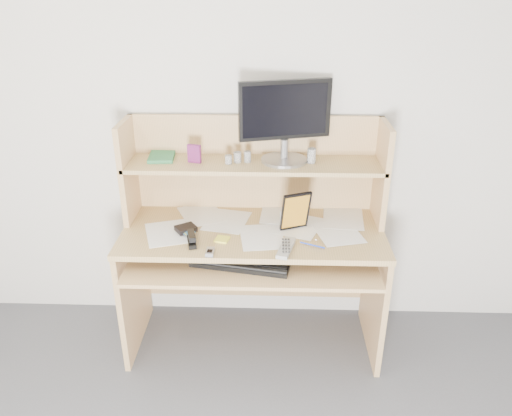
{
  "coord_description": "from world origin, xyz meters",
  "views": [
    {
      "loc": [
        0.09,
        -0.89,
        2.0
      ],
      "look_at": [
        0.02,
        1.43,
        0.9
      ],
      "focal_mm": 35.0,
      "sensor_mm": 36.0,
      "label": 1
    }
  ],
  "objects_px": {
    "keyboard": "(241,261)",
    "game_case": "(296,211)",
    "desk": "(254,232)",
    "monitor": "(285,119)",
    "tv_remote": "(286,248)"
  },
  "relations": [
    {
      "from": "desk",
      "to": "game_case",
      "type": "distance_m",
      "value": 0.29
    },
    {
      "from": "desk",
      "to": "monitor",
      "type": "bearing_deg",
      "value": 34.98
    },
    {
      "from": "desk",
      "to": "game_case",
      "type": "xyz_separation_m",
      "value": [
        0.22,
        -0.08,
        0.17
      ]
    },
    {
      "from": "keyboard",
      "to": "game_case",
      "type": "xyz_separation_m",
      "value": [
        0.28,
        0.19,
        0.2
      ]
    },
    {
      "from": "keyboard",
      "to": "game_case",
      "type": "height_order",
      "value": "game_case"
    },
    {
      "from": "desk",
      "to": "keyboard",
      "type": "bearing_deg",
      "value": -101.36
    },
    {
      "from": "desk",
      "to": "keyboard",
      "type": "relative_size",
      "value": 2.66
    },
    {
      "from": "tv_remote",
      "to": "monitor",
      "type": "height_order",
      "value": "monitor"
    },
    {
      "from": "desk",
      "to": "monitor",
      "type": "distance_m",
      "value": 0.64
    },
    {
      "from": "keyboard",
      "to": "monitor",
      "type": "relative_size",
      "value": 1.09
    },
    {
      "from": "keyboard",
      "to": "tv_remote",
      "type": "distance_m",
      "value": 0.25
    },
    {
      "from": "tv_remote",
      "to": "monitor",
      "type": "bearing_deg",
      "value": 105.64
    },
    {
      "from": "monitor",
      "to": "tv_remote",
      "type": "bearing_deg",
      "value": -103.78
    },
    {
      "from": "keyboard",
      "to": "monitor",
      "type": "xyz_separation_m",
      "value": [
        0.21,
        0.38,
        0.64
      ]
    },
    {
      "from": "keyboard",
      "to": "game_case",
      "type": "relative_size",
      "value": 2.41
    }
  ]
}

